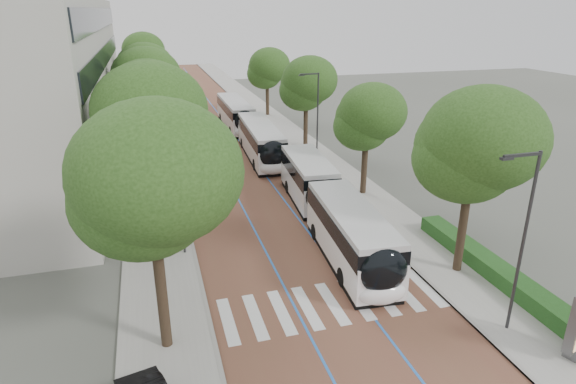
# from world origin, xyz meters

# --- Properties ---
(ground) EXTENTS (160.00, 160.00, 0.00)m
(ground) POSITION_xyz_m (0.00, 0.00, 0.00)
(ground) COLOR #51544C
(ground) RESTS_ON ground
(road) EXTENTS (11.00, 140.00, 0.02)m
(road) POSITION_xyz_m (0.00, 40.00, 0.01)
(road) COLOR brown
(road) RESTS_ON ground
(sidewalk_left) EXTENTS (4.00, 140.00, 0.12)m
(sidewalk_left) POSITION_xyz_m (-7.50, 40.00, 0.06)
(sidewalk_left) COLOR #999791
(sidewalk_left) RESTS_ON ground
(sidewalk_right) EXTENTS (4.00, 140.00, 0.12)m
(sidewalk_right) POSITION_xyz_m (7.50, 40.00, 0.06)
(sidewalk_right) COLOR #999791
(sidewalk_right) RESTS_ON ground
(kerb_left) EXTENTS (0.20, 140.00, 0.14)m
(kerb_left) POSITION_xyz_m (-5.60, 40.00, 0.06)
(kerb_left) COLOR gray
(kerb_left) RESTS_ON ground
(kerb_right) EXTENTS (0.20, 140.00, 0.14)m
(kerb_right) POSITION_xyz_m (5.60, 40.00, 0.06)
(kerb_right) COLOR gray
(kerb_right) RESTS_ON ground
(zebra_crossing) EXTENTS (10.55, 3.60, 0.01)m
(zebra_crossing) POSITION_xyz_m (0.20, 1.00, 0.03)
(zebra_crossing) COLOR silver
(zebra_crossing) RESTS_ON ground
(lane_line_left) EXTENTS (0.12, 126.00, 0.01)m
(lane_line_left) POSITION_xyz_m (-1.60, 40.00, 0.02)
(lane_line_left) COLOR blue
(lane_line_left) RESTS_ON road
(lane_line_right) EXTENTS (0.12, 126.00, 0.01)m
(lane_line_right) POSITION_xyz_m (1.60, 40.00, 0.02)
(lane_line_right) COLOR blue
(lane_line_right) RESTS_ON road
(hedge) EXTENTS (1.20, 14.00, 0.80)m
(hedge) POSITION_xyz_m (9.10, 0.00, 0.52)
(hedge) COLOR #1F4317
(hedge) RESTS_ON sidewalk_right
(streetlight_near) EXTENTS (1.82, 0.20, 8.00)m
(streetlight_near) POSITION_xyz_m (6.62, -3.00, 4.82)
(streetlight_near) COLOR #2F2F32
(streetlight_near) RESTS_ON sidewalk_right
(streetlight_far) EXTENTS (1.82, 0.20, 8.00)m
(streetlight_far) POSITION_xyz_m (6.62, 22.00, 4.82)
(streetlight_far) COLOR #2F2F32
(streetlight_far) RESTS_ON sidewalk_right
(lamp_post_left) EXTENTS (0.14, 0.14, 8.00)m
(lamp_post_left) POSITION_xyz_m (-6.10, 8.00, 4.12)
(lamp_post_left) COLOR #2F2F32
(lamp_post_left) RESTS_ON sidewalk_left
(trees_left) EXTENTS (6.36, 61.05, 10.11)m
(trees_left) POSITION_xyz_m (-7.50, 24.66, 7.00)
(trees_left) COLOR black
(trees_left) RESTS_ON ground
(trees_right) EXTENTS (6.00, 47.63, 9.27)m
(trees_right) POSITION_xyz_m (7.70, 20.34, 6.16)
(trees_right) COLOR black
(trees_right) RESTS_ON ground
(lead_bus) EXTENTS (3.90, 18.53, 3.20)m
(lead_bus) POSITION_xyz_m (2.87, 8.34, 1.63)
(lead_bus) COLOR black
(lead_bus) RESTS_ON ground
(bus_queued_0) EXTENTS (3.11, 12.50, 3.20)m
(bus_queued_0) POSITION_xyz_m (2.39, 24.96, 1.62)
(bus_queued_0) COLOR white
(bus_queued_0) RESTS_ON ground
(bus_queued_1) EXTENTS (2.59, 12.41, 3.20)m
(bus_queued_1) POSITION_xyz_m (2.40, 37.92, 1.62)
(bus_queued_1) COLOR white
(bus_queued_1) RESTS_ON ground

